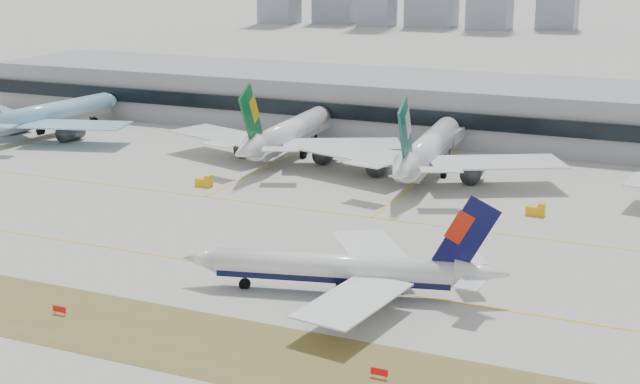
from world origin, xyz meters
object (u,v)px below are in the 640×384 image
at_px(widebody_korean, 46,116).
at_px(widebody_cathay, 427,151).
at_px(widebody_eva, 288,135).
at_px(taxiing_airliner, 345,270).
at_px(terminal, 440,106).

height_order(widebody_korean, widebody_cathay, widebody_cathay).
bearing_deg(widebody_eva, widebody_cathay, -100.83).
height_order(taxiing_airliner, widebody_korean, widebody_korean).
distance_m(taxiing_airliner, widebody_cathay, 74.08).
bearing_deg(taxiing_airliner, widebody_eva, -72.63).
xyz_separation_m(widebody_cathay, terminal, (-11.77, 50.21, 1.51)).
relative_size(widebody_eva, widebody_cathay, 0.97).
bearing_deg(widebody_korean, widebody_cathay, -84.72).
bearing_deg(widebody_cathay, terminal, 8.00).
relative_size(widebody_korean, widebody_cathay, 0.95).
distance_m(widebody_korean, terminal, 108.80).
bearing_deg(widebody_korean, taxiing_airliner, -116.03).
bearing_deg(terminal, widebody_eva, -118.97).
relative_size(taxiing_airliner, widebody_korean, 0.82).
distance_m(widebody_korean, widebody_cathay, 109.18).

